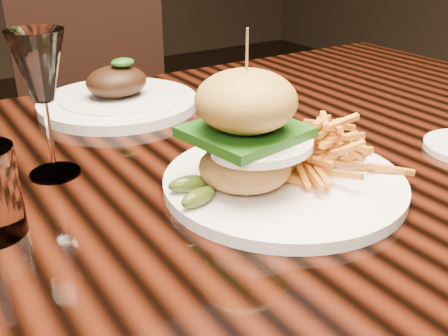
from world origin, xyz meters
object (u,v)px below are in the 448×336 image
dining_table (200,209)px  wine_glass (40,71)px  far_dish (118,99)px  burger_plate (281,150)px  chair_far (103,110)px

dining_table → wine_glass: bearing=159.0°
wine_glass → dining_table: bearing=-21.0°
dining_table → far_dish: 0.30m
dining_table → far_dish: size_ratio=5.62×
dining_table → burger_plate: (0.04, -0.13, 0.13)m
burger_plate → dining_table: bearing=112.1°
wine_glass → far_dish: wine_glass is taller
burger_plate → far_dish: 0.41m
dining_table → burger_plate: burger_plate is taller
dining_table → wine_glass: size_ratio=8.36×
far_dish → chair_far: 0.67m
chair_far → wine_glass: bearing=-104.3°
dining_table → wine_glass: 0.29m
wine_glass → far_dish: (0.18, 0.21, -0.12)m
far_dish → chair_far: chair_far is taller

